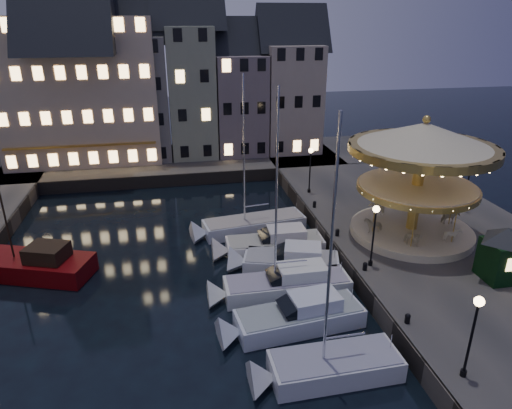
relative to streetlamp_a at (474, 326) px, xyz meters
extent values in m
plane|color=black|center=(-7.20, 9.00, -4.02)|extent=(160.00, 160.00, 0.00)
cube|color=#474442|center=(6.80, 15.00, -3.37)|extent=(16.00, 56.00, 1.30)
cube|color=#474442|center=(-15.20, 37.00, -3.37)|extent=(44.00, 12.00, 1.30)
cube|color=#47423A|center=(-1.20, 15.00, -3.37)|extent=(0.15, 44.00, 1.30)
cube|color=#47423A|center=(-13.20, 31.00, -3.37)|extent=(48.00, 0.15, 1.30)
cylinder|color=black|center=(0.00, 0.00, -2.57)|extent=(0.28, 0.28, 0.30)
cylinder|color=black|center=(0.00, 0.00, -0.82)|extent=(0.12, 0.12, 3.80)
sphere|color=#FFD18C|center=(0.00, 0.00, 1.23)|extent=(0.44, 0.44, 0.44)
cylinder|color=black|center=(0.00, 10.00, -2.57)|extent=(0.28, 0.28, 0.30)
cylinder|color=black|center=(0.00, 10.00, -0.82)|extent=(0.12, 0.12, 3.80)
sphere|color=#FFD18C|center=(0.00, 10.00, 1.23)|extent=(0.44, 0.44, 0.44)
cylinder|color=black|center=(0.00, 23.50, -2.57)|extent=(0.28, 0.28, 0.30)
cylinder|color=black|center=(0.00, 23.50, -0.82)|extent=(0.12, 0.12, 3.80)
sphere|color=#FFD18C|center=(0.00, 23.50, 1.23)|extent=(0.44, 0.44, 0.44)
cylinder|color=black|center=(11.30, 17.00, -2.57)|extent=(0.28, 0.28, 0.30)
cylinder|color=black|center=(11.30, 17.00, -0.82)|extent=(0.12, 0.12, 3.80)
sphere|color=#FFD18C|center=(11.30, 17.00, 1.23)|extent=(0.44, 0.44, 0.44)
cylinder|color=black|center=(-0.60, 4.00, -2.52)|extent=(0.28, 0.28, 0.40)
sphere|color=black|center=(-0.60, 4.00, -2.30)|extent=(0.30, 0.30, 0.30)
cylinder|color=black|center=(-0.60, 9.50, -2.52)|extent=(0.28, 0.28, 0.40)
sphere|color=black|center=(-0.60, 9.50, -2.30)|extent=(0.30, 0.30, 0.30)
cylinder|color=black|center=(-0.60, 14.50, -2.52)|extent=(0.28, 0.28, 0.40)
sphere|color=black|center=(-0.60, 14.50, -2.30)|extent=(0.30, 0.30, 0.30)
cylinder|color=black|center=(-0.60, 20.00, -2.52)|extent=(0.28, 0.28, 0.40)
sphere|color=black|center=(-0.60, 20.00, -2.30)|extent=(0.30, 0.30, 0.30)
cube|color=gray|center=(-26.70, 39.00, 2.78)|extent=(5.00, 8.00, 11.00)
cube|color=slate|center=(-21.25, 39.00, 3.28)|extent=(5.60, 8.00, 12.00)
cube|color=slate|center=(-15.20, 39.00, 3.78)|extent=(6.20, 8.00, 13.00)
cube|color=gray|center=(-9.45, 39.00, 4.28)|extent=(5.00, 8.00, 14.00)
cube|color=slate|center=(-4.00, 39.00, 2.78)|extent=(5.60, 8.00, 11.00)
cube|color=#A79687|center=(2.05, 39.00, 3.28)|extent=(6.20, 8.00, 12.00)
cube|color=beige|center=(-21.20, 39.00, 4.78)|extent=(16.00, 9.00, 15.00)
cube|color=silver|center=(-5.10, 2.44, -3.57)|extent=(6.35, 2.53, 1.30)
cube|color=gray|center=(-5.10, 2.44, -2.90)|extent=(6.03, 2.33, 0.10)
cylinder|color=silver|center=(-5.73, 2.43, 2.60)|extent=(0.14, 0.14, 11.03)
cube|color=silver|center=(-5.75, 6.38, -3.57)|extent=(7.36, 3.15, 1.30)
cube|color=gray|center=(-5.75, 6.38, -2.90)|extent=(6.99, 2.92, 0.10)
cube|color=silver|center=(-4.90, 6.48, -2.47)|extent=(2.89, 2.07, 0.80)
cube|color=black|center=(-6.32, 6.32, -2.57)|extent=(1.38, 1.79, 0.95)
cube|color=white|center=(-5.63, 9.69, -3.57)|extent=(7.83, 2.33, 1.30)
cube|color=gray|center=(-5.63, 9.69, -2.90)|extent=(7.44, 2.15, 0.10)
cube|color=white|center=(-4.69, 9.69, -2.47)|extent=(2.98, 1.74, 0.80)
cube|color=black|center=(-6.25, 9.69, -2.57)|extent=(1.30, 1.62, 0.99)
cylinder|color=silver|center=(-6.41, 9.69, 2.35)|extent=(0.14, 0.14, 10.53)
cube|color=silver|center=(-4.64, 12.42, -3.57)|extent=(6.85, 4.22, 1.30)
cube|color=gray|center=(-4.64, 12.42, -2.90)|extent=(6.48, 3.94, 0.10)
cube|color=silver|center=(-3.90, 12.20, -2.47)|extent=(2.87, 2.47, 0.80)
cube|color=black|center=(-5.13, 12.57, -2.57)|extent=(1.56, 1.97, 0.90)
cube|color=silver|center=(-5.14, 15.19, -3.57)|extent=(7.14, 2.52, 1.30)
cube|color=gray|center=(-5.14, 15.19, -2.90)|extent=(6.79, 2.33, 0.10)
cube|color=silver|center=(-4.29, 15.17, -2.47)|extent=(2.73, 1.83, 0.80)
cube|color=black|center=(-5.71, 15.20, -2.57)|extent=(1.23, 1.68, 0.95)
cube|color=silver|center=(-5.94, 19.10, -3.57)|extent=(8.46, 3.56, 1.30)
cube|color=gray|center=(-5.94, 19.10, -2.90)|extent=(8.02, 3.31, 0.10)
cylinder|color=silver|center=(-6.75, 18.99, 2.60)|extent=(0.14, 0.14, 11.03)
cube|color=#5A0408|center=(-22.11, 15.28, -3.47)|extent=(8.88, 5.57, 1.50)
cube|color=black|center=(-20.69, 14.78, -2.27)|extent=(3.00, 2.73, 1.12)
cylinder|color=black|center=(-23.05, 15.62, -0.52)|extent=(0.12, 0.12, 5.04)
cylinder|color=beige|center=(4.80, 13.68, -2.44)|extent=(8.77, 8.77, 0.55)
cylinder|color=gold|center=(4.80, 13.68, 1.23)|extent=(0.77, 0.77, 6.80)
cylinder|color=beige|center=(4.80, 13.68, 1.12)|extent=(8.12, 8.12, 0.20)
cylinder|color=gold|center=(4.80, 13.68, 0.92)|extent=(8.42, 8.42, 0.38)
cone|color=beige|center=(4.80, 13.68, 4.74)|extent=(10.09, 10.09, 1.75)
cylinder|color=gold|center=(4.80, 13.68, 3.81)|extent=(10.09, 10.09, 0.55)
sphere|color=gold|center=(4.80, 13.68, 5.84)|extent=(0.55, 0.55, 0.55)
imported|color=beige|center=(7.73, 14.59, -1.62)|extent=(1.83, 1.32, 1.10)
cube|color=black|center=(7.03, 7.03, -1.47)|extent=(2.11, 2.11, 2.50)
pyramid|color=black|center=(7.03, 7.03, 0.72)|extent=(3.34, 3.34, 0.94)
camera|label=1|loc=(-12.15, -13.93, 12.21)|focal=32.00mm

